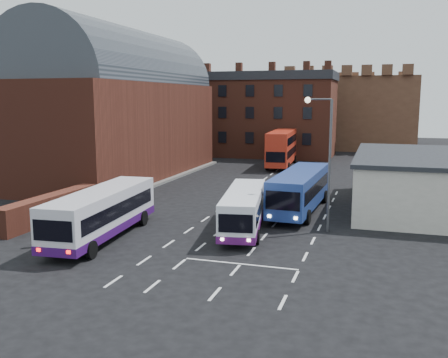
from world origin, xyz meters
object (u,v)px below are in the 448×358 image
(bus_white_outbound, at_px, (102,210))
(bus_blue, at_px, (300,188))
(bus_white_inbound, at_px, (244,207))
(pedestrian_beige, at_px, (72,229))
(street_lamp, at_px, (325,152))
(pedestrian_red, at_px, (40,234))
(bus_red_double, at_px, (282,148))

(bus_white_outbound, distance_m, bus_blue, 14.90)
(bus_white_inbound, distance_m, pedestrian_beige, 10.67)
(bus_white_outbound, height_order, street_lamp, street_lamp)
(pedestrian_red, bearing_deg, street_lamp, -147.59)
(street_lamp, bearing_deg, pedestrian_beige, -152.03)
(bus_white_outbound, bearing_deg, street_lamp, 19.22)
(bus_white_outbound, height_order, bus_blue, bus_blue)
(bus_white_outbound, xyz_separation_m, bus_white_inbound, (7.73, 4.34, -0.21))
(bus_blue, bearing_deg, bus_white_inbound, 70.14)
(pedestrian_beige, bearing_deg, bus_red_double, -119.93)
(bus_white_inbound, bearing_deg, pedestrian_red, 24.93)
(bus_red_double, distance_m, street_lamp, 31.04)
(bus_white_inbound, distance_m, pedestrian_red, 12.42)
(street_lamp, bearing_deg, bus_white_inbound, -165.70)
(bus_white_inbound, relative_size, street_lamp, 1.15)
(bus_white_inbound, height_order, pedestrian_red, bus_white_inbound)
(street_lamp, bearing_deg, bus_blue, 114.15)
(bus_red_double, xyz_separation_m, pedestrian_beige, (-5.23, -37.00, -1.49))
(bus_white_inbound, bearing_deg, bus_white_outbound, 19.60)
(bus_white_outbound, relative_size, bus_blue, 0.97)
(bus_white_outbound, xyz_separation_m, bus_blue, (10.34, 10.73, 0.06))
(pedestrian_red, height_order, pedestrian_beige, pedestrian_beige)
(bus_red_double, height_order, pedestrian_red, bus_red_double)
(bus_white_inbound, relative_size, pedestrian_red, 6.24)
(bus_white_outbound, relative_size, bus_white_inbound, 1.13)
(bus_blue, distance_m, pedestrian_beige, 16.87)
(bus_blue, distance_m, bus_red_double, 25.36)
(bus_red_double, bearing_deg, pedestrian_red, 76.37)
(bus_white_inbound, bearing_deg, bus_red_double, -93.17)
(bus_white_outbound, xyz_separation_m, bus_red_double, (4.18, 35.32, 0.62))
(bus_white_inbound, relative_size, bus_blue, 0.86)
(bus_blue, relative_size, pedestrian_red, 7.25)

